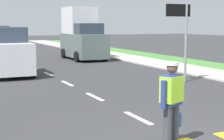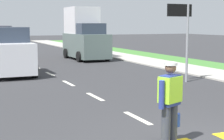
{
  "view_description": "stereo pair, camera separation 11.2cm",
  "coord_description": "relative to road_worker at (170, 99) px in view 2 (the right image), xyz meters",
  "views": [
    {
      "loc": [
        -4.39,
        -5.32,
        2.41
      ],
      "look_at": [
        -0.12,
        4.04,
        1.1
      ],
      "focal_mm": 58.37,
      "sensor_mm": 36.0,
      "label": 1
    },
    {
      "loc": [
        -4.29,
        -5.37,
        2.41
      ],
      "look_at": [
        -0.12,
        4.04,
        1.1
      ],
      "focal_mm": 58.37,
      "sensor_mm": 36.0,
      "label": 2
    }
  ],
  "objects": [
    {
      "name": "car_oncoming_lead",
      "position": [
        -1.37,
        11.65,
        0.12
      ],
      "size": [
        1.97,
        4.16,
        2.26
      ],
      "color": "silver",
      "rests_on": "ground"
    },
    {
      "name": "road_worker",
      "position": [
        0.0,
        0.0,
        0.0
      ],
      "size": [
        0.68,
        0.56,
        1.67
      ],
      "color": "#383D4C",
      "rests_on": "ground"
    },
    {
      "name": "lane_center_line",
      "position": [
        0.39,
        24.6,
        -0.93
      ],
      "size": [
        0.14,
        46.4,
        0.01
      ],
      "color": "silver",
      "rests_on": "ground"
    },
    {
      "name": "sidewalk_right",
      "position": [
        7.59,
        9.4,
        -0.93
      ],
      "size": [
        2.4,
        72.0,
        0.14
      ],
      "primitive_type": "cube",
      "color": "#B2ADA3",
      "rests_on": "ground"
    },
    {
      "name": "ground_plane",
      "position": [
        0.39,
        20.4,
        -0.93
      ],
      "size": [
        96.0,
        96.0,
        0.0
      ],
      "primitive_type": "plane",
      "color": "#333335"
    },
    {
      "name": "lane_direction_sign",
      "position": [
        4.77,
        6.5,
        1.48
      ],
      "size": [
        1.16,
        0.11,
        3.2
      ],
      "color": "gray",
      "rests_on": "ground"
    },
    {
      "name": "delivery_truck",
      "position": [
        4.44,
        17.46,
        0.68
      ],
      "size": [
        2.16,
        4.6,
        3.54
      ],
      "color": "slate",
      "rests_on": "ground"
    }
  ]
}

